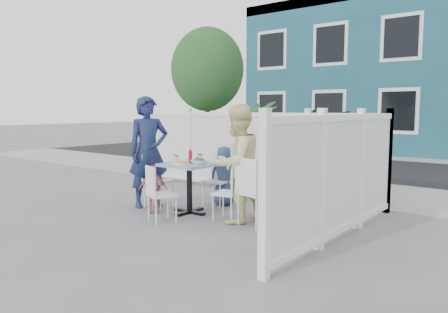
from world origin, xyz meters
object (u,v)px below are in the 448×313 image
Objects in this scene: chair_right at (231,188)px; main_table at (189,175)px; toddler at (153,189)px; utility_cabinet at (180,146)px; chair_left at (155,176)px; woman at (237,164)px; boy at (224,176)px; chair_near at (157,190)px; man at (149,152)px; spare_table at (294,182)px; chair_back at (219,176)px.

main_table is at bearing 83.11° from chair_right.
chair_right is 1.36m from toddler.
utility_cabinet is 4.69m from chair_left.
boy is (-0.86, 0.76, -0.35)m from woman.
chair_left is 1.08× the size of chair_near.
main_table is 0.79m from chair_left.
utility_cabinet is 5.76m from chair_near.
man reaches higher than chair_left.
main_table is 0.93m from man.
man is at bearing 20.05° from boy.
utility_cabinet is 5.13m from toddler.
toddler is at bearing -151.01° from spare_table.
utility_cabinet is 1.76× the size of spare_table.
main_table is at bearing -60.10° from man.
chair_left is 1.19× the size of toddler.
chair_near is at bearing 38.87° from chair_left.
boy is at bearing -174.02° from chair_back.
man reaches higher than utility_cabinet.
man reaches higher than chair_near.
woman is at bearing 63.66° from chair_near.
utility_cabinet reaches higher than chair_right.
man is at bearing -55.09° from utility_cabinet.
chair_right is 0.48× the size of woman.
man is (-0.91, 0.65, 0.45)m from chair_near.
chair_near is at bearing 65.84° from boy.
chair_back is at bearing 115.39° from chair_near.
chair_back is 1.50m from chair_near.
toddler is (0.30, -0.32, -0.15)m from chair_left.
chair_left is (-0.79, -0.02, -0.10)m from main_table.
chair_near reaches higher than toddler.
woman is (1.80, 0.12, -0.07)m from man.
woman reaches higher than chair_back.
woman is (4.66, -3.59, 0.22)m from utility_cabinet.
man is (-1.68, -0.13, 0.46)m from chair_right.
woman is 1.20m from boy.
woman reaches higher than toddler.
boy is (-1.41, 0.05, -0.05)m from spare_table.
boy is at bearing 34.21° from chair_right.
boy reaches higher than toddler.
chair_left is 0.42m from man.
boy reaches higher than main_table.
chair_back is at bearing 92.24° from main_table.
woman is (0.12, -0.01, 0.38)m from chair_right.
utility_cabinet is 1.61× the size of main_table.
chair_near is at bearing -51.91° from utility_cabinet.
chair_left is at bearing -80.99° from woman.
boy is at bearing 18.27° from toddler.
man is (2.86, -3.70, 0.29)m from utility_cabinet.
chair_back is (-1.51, 0.03, -0.06)m from spare_table.
toddler is at bearing 41.00° from boy.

